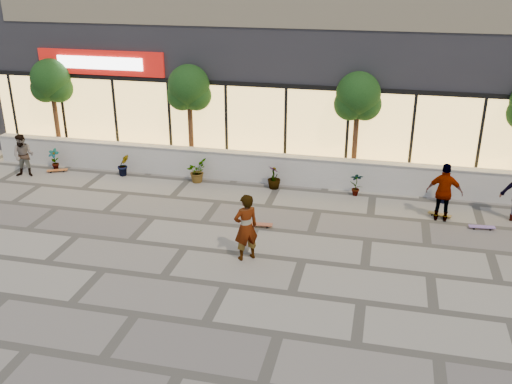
% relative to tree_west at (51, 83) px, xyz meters
% --- Properties ---
extents(ground, '(80.00, 80.00, 0.00)m').
position_rel_tree_west_xyz_m(ground, '(9.00, -7.70, -2.99)').
color(ground, gray).
rests_on(ground, ground).
extents(planter_wall, '(22.00, 0.42, 1.04)m').
position_rel_tree_west_xyz_m(planter_wall, '(9.00, -0.70, -2.46)').
color(planter_wall, silver).
rests_on(planter_wall, ground).
extents(retail_building, '(24.00, 9.17, 8.50)m').
position_rel_tree_west_xyz_m(retail_building, '(9.00, 4.79, 1.26)').
color(retail_building, '#28272D').
rests_on(retail_building, ground).
extents(shrub_a, '(0.43, 0.29, 0.81)m').
position_rel_tree_west_xyz_m(shrub_a, '(0.50, -1.25, -2.58)').
color(shrub_a, '#123310').
rests_on(shrub_a, ground).
extents(shrub_b, '(0.57, 0.57, 0.81)m').
position_rel_tree_west_xyz_m(shrub_b, '(3.30, -1.25, -2.58)').
color(shrub_b, '#123310').
rests_on(shrub_b, ground).
extents(shrub_c, '(0.68, 0.77, 0.81)m').
position_rel_tree_west_xyz_m(shrub_c, '(6.10, -1.25, -2.58)').
color(shrub_c, '#123310').
rests_on(shrub_c, ground).
extents(shrub_d, '(0.64, 0.64, 0.81)m').
position_rel_tree_west_xyz_m(shrub_d, '(8.90, -1.25, -2.58)').
color(shrub_d, '#123310').
rests_on(shrub_d, ground).
extents(shrub_e, '(0.46, 0.35, 0.81)m').
position_rel_tree_west_xyz_m(shrub_e, '(11.70, -1.25, -2.58)').
color(shrub_e, '#123310').
rests_on(shrub_e, ground).
extents(shrub_f, '(0.55, 0.57, 0.81)m').
position_rel_tree_west_xyz_m(shrub_f, '(14.50, -1.25, -2.58)').
color(shrub_f, '#123310').
rests_on(shrub_f, ground).
extents(tree_west, '(1.60, 1.50, 3.92)m').
position_rel_tree_west_xyz_m(tree_west, '(0.00, 0.00, 0.00)').
color(tree_west, '#4D291B').
rests_on(tree_west, ground).
extents(tree_midwest, '(1.60, 1.50, 3.92)m').
position_rel_tree_west_xyz_m(tree_midwest, '(5.50, 0.00, 0.00)').
color(tree_midwest, '#4D291B').
rests_on(tree_midwest, ground).
extents(tree_mideast, '(1.60, 1.50, 3.92)m').
position_rel_tree_west_xyz_m(tree_mideast, '(11.50, 0.00, 0.00)').
color(tree_mideast, '#4D291B').
rests_on(tree_mideast, ground).
extents(skater_center, '(0.80, 0.76, 1.84)m').
position_rel_tree_west_xyz_m(skater_center, '(9.16, -6.29, -2.07)').
color(skater_center, silver).
rests_on(skater_center, ground).
extents(skater_left, '(0.87, 0.74, 1.58)m').
position_rel_tree_west_xyz_m(skater_left, '(-0.15, -2.13, -2.20)').
color(skater_left, tan).
rests_on(skater_left, ground).
extents(skater_right_near, '(1.10, 0.55, 1.82)m').
position_rel_tree_west_xyz_m(skater_right_near, '(14.36, -2.62, -2.08)').
color(skater_right_near, white).
rests_on(skater_right_near, ground).
extents(skateboard_center, '(0.83, 0.28, 0.10)m').
position_rel_tree_west_xyz_m(skateboard_center, '(9.07, -4.34, -2.90)').
color(skateboard_center, brown).
rests_on(skateboard_center, ground).
extents(skateboard_left, '(0.75, 0.49, 0.09)m').
position_rel_tree_west_xyz_m(skateboard_left, '(0.72, -1.50, -2.91)').
color(skateboard_left, '#B75B22').
rests_on(skateboard_left, ground).
extents(skateboard_right_near, '(0.73, 0.39, 0.08)m').
position_rel_tree_west_xyz_m(skateboard_right_near, '(14.35, -2.37, -2.91)').
color(skateboard_right_near, olive).
rests_on(skateboard_right_near, ground).
extents(skateboard_right_far, '(0.76, 0.26, 0.09)m').
position_rel_tree_west_xyz_m(skateboard_right_far, '(15.50, -3.01, -2.91)').
color(skateboard_right_far, '#6F549A').
rests_on(skateboard_right_far, ground).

